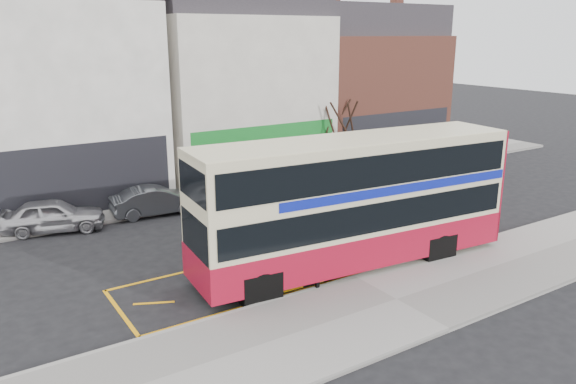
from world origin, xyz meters
TOP-DOWN VIEW (x-y plane):
  - ground at (0.00, 0.00)m, footprint 120.00×120.00m
  - pavement at (0.00, -2.30)m, footprint 40.00×4.00m
  - kerb at (0.00, -0.38)m, footprint 40.00×0.15m
  - far_pavement at (0.00, 11.00)m, footprint 50.00×3.00m
  - road_markings at (0.00, 1.60)m, footprint 14.00×3.40m
  - terrace_left at (-5.50, 14.99)m, footprint 8.00×8.01m
  - terrace_green_shop at (3.50, 14.99)m, footprint 9.00×8.01m
  - terrace_right at (12.50, 14.99)m, footprint 9.00×8.01m
  - double_decker_bus at (0.70, 0.60)m, footprint 11.25×3.51m
  - bus_stop_post at (-1.44, -0.40)m, footprint 0.75×0.14m
  - car_silver at (-7.18, 9.77)m, footprint 4.21×2.62m
  - car_grey at (-2.96, 9.65)m, footprint 3.93×1.68m
  - car_white at (6.42, 8.60)m, footprint 4.31×1.92m
  - street_tree_right at (7.84, 10.57)m, footprint 2.49×2.49m

SIDE VIEW (x-z plane):
  - ground at x=0.00m, z-range 0.00..0.00m
  - road_markings at x=0.00m, z-range 0.00..0.01m
  - pavement at x=0.00m, z-range 0.00..0.15m
  - kerb at x=0.00m, z-range 0.00..0.15m
  - far_pavement at x=0.00m, z-range 0.00..0.15m
  - car_white at x=6.42m, z-range 0.00..1.23m
  - car_grey at x=-2.96m, z-range 0.00..1.26m
  - car_silver at x=-7.18m, z-range 0.00..1.34m
  - bus_stop_post at x=-1.44m, z-range 0.45..3.48m
  - double_decker_bus at x=0.70m, z-range 0.11..4.54m
  - street_tree_right at x=7.84m, z-range 0.98..6.36m
  - terrace_right at x=12.50m, z-range -0.58..9.72m
  - terrace_green_shop at x=3.50m, z-range -0.58..10.72m
  - terrace_left at x=-5.50m, z-range -0.58..11.22m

